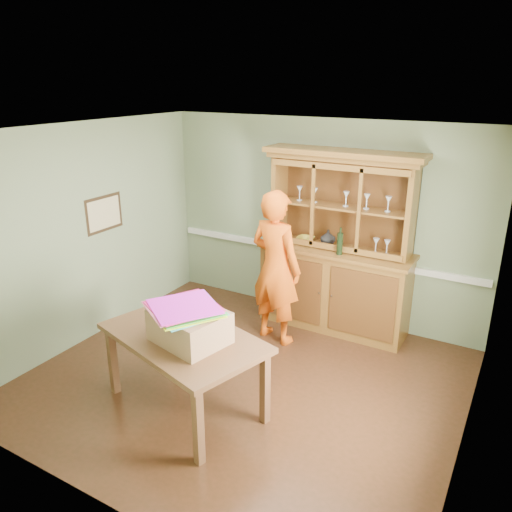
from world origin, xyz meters
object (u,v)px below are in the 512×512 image
Objects in this scene: cardboard_box at (190,326)px; person at (276,268)px; china_hutch at (336,269)px; dining_table at (184,344)px.

cardboard_box is 0.34× the size of person.
person reaches higher than cardboard_box.
china_hutch is 2.51m from cardboard_box.
dining_table is 2.76× the size of cardboard_box.
china_hutch is 3.53× the size of cardboard_box.
china_hutch is 2.49m from dining_table.
china_hutch reaches higher than dining_table.
dining_table is at bearing 96.58° from person.
dining_table is 0.29m from cardboard_box.
dining_table is at bearing -105.00° from china_hutch.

